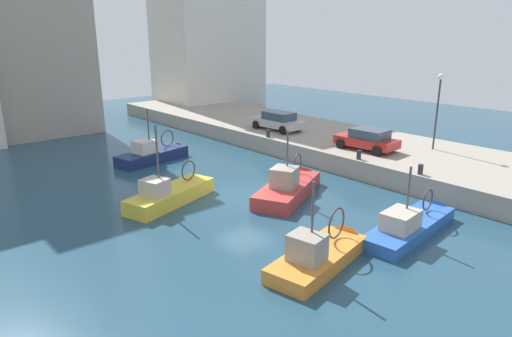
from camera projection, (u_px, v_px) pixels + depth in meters
water_surface at (243, 197)px, 24.24m from camera, size 80.00×80.00×0.00m
quay_wall at (371, 151)px, 31.34m from camera, size 9.00×56.00×1.20m
fishing_boat_yellow at (175, 199)px, 23.68m from camera, size 6.27×3.30×5.04m
fishing_boat_navy at (156, 158)px, 31.31m from camera, size 6.13×2.83×4.41m
fishing_boat_red at (290, 192)px, 24.72m from camera, size 6.56×4.41×4.57m
fishing_boat_orange at (323, 258)px, 17.43m from camera, size 5.84×2.75×4.31m
fishing_boat_blue at (413, 228)px, 20.10m from camera, size 6.87×2.20×3.92m
parked_car_red at (367, 139)px, 29.08m from camera, size 2.21×4.06×1.38m
parked_car_silver at (278, 121)px, 35.01m from camera, size 2.05×4.33×1.44m
mooring_bollard_south at (420, 169)px, 24.15m from camera, size 0.28×0.28×0.55m
mooring_bollard_mid at (359, 155)px, 27.02m from camera, size 0.28×0.28×0.55m
mooring_bollard_north at (268, 133)px, 32.78m from camera, size 0.28×0.28×0.55m
quay_streetlamp at (438, 99)px, 28.51m from camera, size 0.36×0.36×4.83m
waterfront_building_west at (207, 10)px, 49.38m from camera, size 11.16×7.69×21.64m
waterfront_building_central at (26, 8)px, 37.71m from camera, size 8.43×8.55×20.87m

